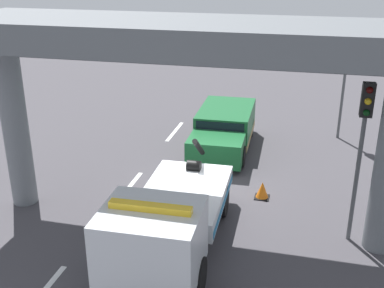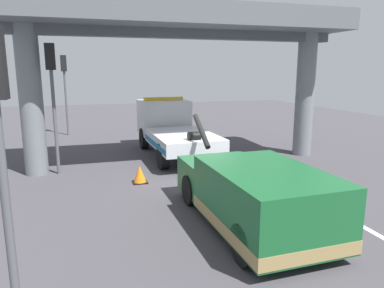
# 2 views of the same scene
# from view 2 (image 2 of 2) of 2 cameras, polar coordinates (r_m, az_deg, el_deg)

# --- Properties ---
(ground_plane) EXTENTS (60.00, 40.00, 0.10)m
(ground_plane) POSITION_cam_2_polar(r_m,az_deg,el_deg) (13.11, 0.58, -5.05)
(ground_plane) COLOR #423F44
(lane_stripe_west) EXTENTS (2.60, 0.16, 0.01)m
(lane_stripe_west) POSITION_cam_2_polar(r_m,az_deg,el_deg) (9.43, 27.88, -12.90)
(lane_stripe_west) COLOR silver
(lane_stripe_west) RESTS_ON ground
(lane_stripe_mid) EXTENTS (2.60, 0.16, 0.01)m
(lane_stripe_mid) POSITION_cam_2_polar(r_m,az_deg,el_deg) (14.03, 10.66, -3.90)
(lane_stripe_mid) COLOR silver
(lane_stripe_mid) RESTS_ON ground
(lane_stripe_east) EXTENTS (2.60, 0.16, 0.01)m
(lane_stripe_east) POSITION_cam_2_polar(r_m,az_deg,el_deg) (19.42, 2.61, 0.57)
(lane_stripe_east) COLOR silver
(lane_stripe_east) RESTS_ON ground
(tow_truck_white) EXTENTS (7.28, 2.57, 2.46)m
(tow_truck_white) POSITION_cam_2_polar(r_m,az_deg,el_deg) (16.38, -3.37, 2.77)
(tow_truck_white) COLOR silver
(tow_truck_white) RESTS_ON ground
(towed_van_green) EXTENTS (5.26, 2.34, 1.58)m
(towed_van_green) POSITION_cam_2_polar(r_m,az_deg,el_deg) (8.73, 9.71, -8.12)
(towed_van_green) COLOR #195B2D
(towed_van_green) RESTS_ON ground
(overpass_structure) EXTENTS (3.60, 13.10, 6.07)m
(overpass_structure) POSITION_cam_2_polar(r_m,az_deg,el_deg) (14.30, -1.51, 17.59)
(overpass_structure) COLOR slate
(overpass_structure) RESTS_ON ground
(traffic_light_far) EXTENTS (0.39, 0.32, 4.64)m
(traffic_light_far) POSITION_cam_2_polar(r_m,az_deg,el_deg) (13.57, -21.46, 9.38)
(traffic_light_far) COLOR #515456
(traffic_light_far) RESTS_ON ground
(traffic_light_mid) EXTENTS (0.39, 0.32, 4.58)m
(traffic_light_mid) POSITION_cam_2_polar(r_m,az_deg,el_deg) (22.05, -19.68, 9.94)
(traffic_light_mid) COLOR #515456
(traffic_light_mid) RESTS_ON ground
(traffic_cone_orange) EXTENTS (0.49, 0.49, 0.58)m
(traffic_cone_orange) POSITION_cam_2_polar(r_m,az_deg,el_deg) (12.18, -8.32, -4.87)
(traffic_cone_orange) COLOR orange
(traffic_cone_orange) RESTS_ON ground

